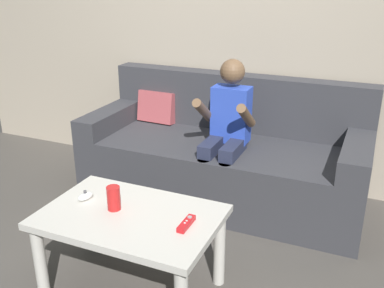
# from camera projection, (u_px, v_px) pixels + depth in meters

# --- Properties ---
(ground_plane) EXTENTS (9.62, 9.62, 0.00)m
(ground_plane) POSITION_uv_depth(u_px,v_px,m) (123.00, 282.00, 2.36)
(ground_plane) COLOR #4C4742
(wall_back) EXTENTS (4.81, 0.05, 2.50)m
(wall_back) POSITION_uv_depth(u_px,v_px,m) (226.00, 16.00, 3.24)
(wall_back) COLOR #B2A38E
(wall_back) RESTS_ON ground
(couch) EXTENTS (1.97, 0.80, 0.85)m
(couch) POSITION_uv_depth(u_px,v_px,m) (224.00, 157.00, 3.19)
(couch) COLOR #38383D
(couch) RESTS_ON ground
(person_seated_on_couch) EXTENTS (0.35, 0.43, 1.03)m
(person_seated_on_couch) POSITION_uv_depth(u_px,v_px,m) (226.00, 129.00, 2.90)
(person_seated_on_couch) COLOR #282D47
(person_seated_on_couch) RESTS_ON ground
(coffee_table) EXTENTS (0.86, 0.57, 0.46)m
(coffee_table) POSITION_uv_depth(u_px,v_px,m) (131.00, 227.00, 2.17)
(coffee_table) COLOR beige
(coffee_table) RESTS_ON ground
(game_remote_red_near_edge) EXTENTS (0.04, 0.14, 0.03)m
(game_remote_red_near_edge) POSITION_uv_depth(u_px,v_px,m) (186.00, 224.00, 2.03)
(game_remote_red_near_edge) COLOR red
(game_remote_red_near_edge) RESTS_ON coffee_table
(nunchuk_white) EXTENTS (0.07, 0.10, 0.05)m
(nunchuk_white) POSITION_uv_depth(u_px,v_px,m) (86.00, 196.00, 2.27)
(nunchuk_white) COLOR white
(nunchuk_white) RESTS_ON coffee_table
(soda_can) EXTENTS (0.07, 0.07, 0.12)m
(soda_can) POSITION_uv_depth(u_px,v_px,m) (114.00, 198.00, 2.16)
(soda_can) COLOR red
(soda_can) RESTS_ON coffee_table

